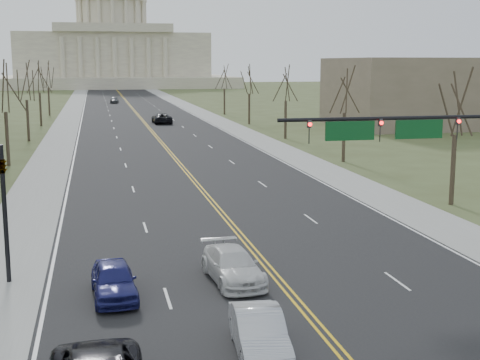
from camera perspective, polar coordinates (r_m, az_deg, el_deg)
name	(u,v)px	position (r m, az deg, el deg)	size (l,w,h in m)	color
road	(137,113)	(126.31, -8.81, 5.64)	(20.00, 380.00, 0.01)	black
cross_road	(318,326)	(24.86, 6.64, -12.25)	(120.00, 14.00, 0.01)	black
sidewalk_left	(70,114)	(126.16, -14.28, 5.45)	(4.00, 380.00, 0.03)	gray
sidewalk_right	(200,112)	(127.59, -3.40, 5.79)	(4.00, 380.00, 0.03)	gray
center_line	(137,113)	(126.31, -8.81, 5.65)	(0.42, 380.00, 0.01)	gold
edge_line_left	(83,114)	(126.10, -13.28, 5.49)	(0.15, 380.00, 0.01)	silver
edge_line_right	(189,112)	(127.27, -4.38, 5.77)	(0.15, 380.00, 0.01)	silver
capitol	(113,49)	(265.79, -10.81, 10.89)	(90.00, 60.00, 50.00)	beige
signal_mast	(418,139)	(33.07, 14.91, 3.37)	(12.12, 0.44, 7.20)	black
signal_left	(4,198)	(30.03, -19.50, -1.47)	(0.32, 0.36, 6.00)	black
tree_r_0	(456,106)	(46.04, 17.98, 5.99)	(3.74, 3.74, 8.50)	#31251D
tree_r_1	(345,93)	(64.10, 8.95, 7.36)	(3.74, 3.74, 8.50)	#31251D
tree_l_1	(4,90)	(64.26, -19.47, 7.26)	(3.96, 3.96, 9.00)	#31251D
tree_r_2	(286,86)	(83.05, 3.94, 8.04)	(3.74, 3.74, 8.50)	#31251D
tree_l_2	(26,83)	(84.14, -17.81, 7.88)	(3.96, 3.96, 9.00)	#31251D
tree_r_3	(249,81)	(102.41, 0.80, 8.43)	(3.74, 3.74, 8.50)	#31251D
tree_l_3	(39,79)	(104.06, -16.78, 8.25)	(3.96, 3.96, 9.00)	#31251D
tree_r_4	(224,78)	(121.97, -1.35, 8.69)	(3.74, 3.74, 8.50)	#31251D
tree_l_4	(48,76)	(124.01, -16.09, 8.50)	(3.96, 3.96, 9.00)	#31251D
bldg_right_mass	(422,92)	(103.43, 15.28, 7.24)	(25.00, 20.00, 10.00)	brown
car_sb_inner_lead	(259,333)	(22.20, 1.66, -12.94)	(1.54, 4.43, 1.46)	#AFB2B8
car_sb_inner_second	(233,266)	(29.15, -0.63, -7.31)	(1.97, 4.86, 1.41)	silver
car_sb_outer_second	(114,280)	(27.67, -10.72, -8.40)	(1.72, 4.27, 1.46)	navy
car_far_nb	(162,118)	(104.76, -6.70, 5.26)	(2.67, 5.78, 1.61)	black
car_far_sb	(114,100)	(158.35, -10.67, 6.72)	(1.74, 4.34, 1.48)	#52565A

